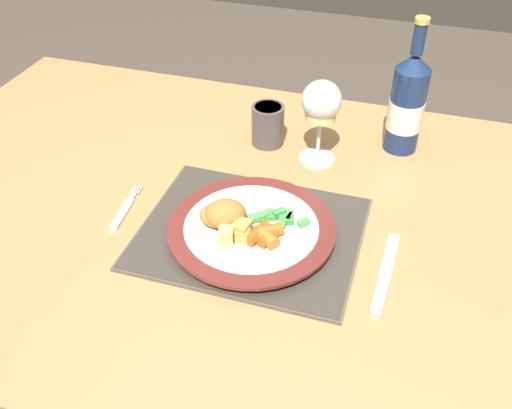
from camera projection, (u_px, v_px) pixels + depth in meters
dining_table at (272, 251)px, 1.03m from camera, size 1.50×0.90×0.74m
placemat at (251, 233)px, 0.94m from camera, size 0.36×0.29×0.01m
dinner_plate at (251, 230)px, 0.92m from camera, size 0.27×0.27×0.02m
breaded_croquettes at (222, 215)px, 0.91m from camera, size 0.08×0.08×0.05m
green_beans_pile at (278, 217)px, 0.92m from camera, size 0.10×0.05×0.02m
glazed_carrots at (264, 235)px, 0.88m from camera, size 0.06×0.06×0.02m
fork at (124, 210)px, 0.98m from camera, size 0.03×0.12×0.01m
table_knife at (384, 280)px, 0.85m from camera, size 0.02×0.18×0.01m
wine_glass at (321, 105)px, 1.04m from camera, size 0.07×0.07×0.17m
bottle at (407, 104)px, 1.08m from camera, size 0.07×0.07×0.27m
roast_potatoes at (237, 233)px, 0.88m from camera, size 0.05×0.05×0.03m
drinking_cup at (268, 124)px, 1.13m from camera, size 0.06×0.06×0.08m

